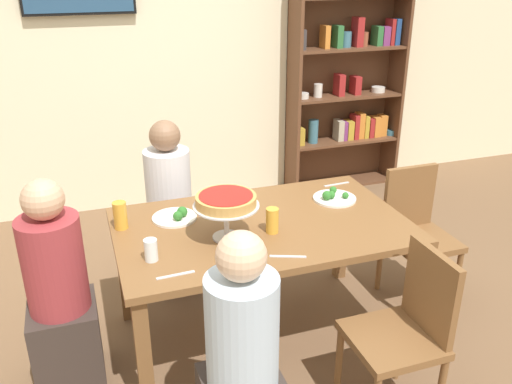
{
  "coord_description": "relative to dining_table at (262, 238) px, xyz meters",
  "views": [
    {
      "loc": [
        -0.89,
        -2.49,
        2.08
      ],
      "look_at": [
        0.0,
        0.1,
        0.89
      ],
      "focal_mm": 37.76,
      "sensor_mm": 36.0,
      "label": 1
    }
  ],
  "objects": [
    {
      "name": "cutlery_fork_far",
      "position": [
        -0.0,
        -0.38,
        0.09
      ],
      "size": [
        0.17,
        0.08,
        0.0
      ],
      "primitive_type": "cube",
      "rotation": [
        0.0,
        0.0,
        -0.38
      ],
      "color": "silver",
      "rests_on": "dining_table"
    },
    {
      "name": "diner_far_left",
      "position": [
        -0.38,
        0.79,
        -0.16
      ],
      "size": [
        0.34,
        0.34,
        1.15
      ],
      "rotation": [
        0.0,
        0.0,
        -1.57
      ],
      "color": "#382D28",
      "rests_on": "ground_plane"
    },
    {
      "name": "rear_partition",
      "position": [
        0.0,
        2.2,
        0.75
      ],
      "size": [
        8.0,
        0.12,
        2.8
      ],
      "primitive_type": "cube",
      "color": "beige",
      "rests_on": "ground_plane"
    },
    {
      "name": "water_glass_clear_near",
      "position": [
        -0.63,
        -0.19,
        0.14
      ],
      "size": [
        0.07,
        0.07,
        0.11
      ],
      "primitive_type": "cylinder",
      "color": "white",
      "rests_on": "dining_table"
    },
    {
      "name": "chair_near_right",
      "position": [
        0.45,
        -0.76,
        -0.17
      ],
      "size": [
        0.4,
        0.4,
        0.87
      ],
      "rotation": [
        0.0,
        0.0,
        1.57
      ],
      "color": "brown",
      "rests_on": "ground_plane"
    },
    {
      "name": "bookshelf",
      "position": [
        1.56,
        2.01,
        0.47
      ],
      "size": [
        1.17,
        0.3,
        2.21
      ],
      "color": "brown",
      "rests_on": "ground_plane"
    },
    {
      "name": "cutlery_knife_near",
      "position": [
        -0.09,
        0.39,
        0.09
      ],
      "size": [
        0.18,
        0.06,
        0.0
      ],
      "primitive_type": "cube",
      "rotation": [
        0.0,
        0.0,
        3.38
      ],
      "color": "silver",
      "rests_on": "dining_table"
    },
    {
      "name": "cutlery_fork_near",
      "position": [
        -0.55,
        -0.37,
        0.09
      ],
      "size": [
        0.18,
        0.02,
        0.0
      ],
      "primitive_type": "cube",
      "rotation": [
        0.0,
        0.0,
        0.04
      ],
      "color": "silver",
      "rests_on": "dining_table"
    },
    {
      "name": "chair_head_east",
      "position": [
        1.09,
        0.09,
        -0.17
      ],
      "size": [
        0.4,
        0.4,
        0.87
      ],
      "rotation": [
        0.0,
        0.0,
        3.14
      ],
      "color": "brown",
      "rests_on": "ground_plane"
    },
    {
      "name": "salad_plate_near_diner",
      "position": [
        0.52,
        0.16,
        0.1
      ],
      "size": [
        0.26,
        0.26,
        0.07
      ],
      "color": "white",
      "rests_on": "dining_table"
    },
    {
      "name": "deep_dish_pizza_stand",
      "position": [
        -0.23,
        -0.09,
        0.29
      ],
      "size": [
        0.34,
        0.34,
        0.24
      ],
      "color": "silver",
      "rests_on": "dining_table"
    },
    {
      "name": "cutlery_knife_far",
      "position": [
        0.64,
        0.37,
        0.09
      ],
      "size": [
        0.18,
        0.03,
        0.0
      ],
      "primitive_type": "cube",
      "rotation": [
        0.0,
        0.0,
        3.2
      ],
      "color": "silver",
      "rests_on": "dining_table"
    },
    {
      "name": "beer_glass_amber_short",
      "position": [
        0.02,
        -0.11,
        0.16
      ],
      "size": [
        0.07,
        0.07,
        0.14
      ],
      "primitive_type": "cylinder",
      "color": "gold",
      "rests_on": "dining_table"
    },
    {
      "name": "ground_plane",
      "position": [
        0.0,
        0.0,
        -0.65
      ],
      "size": [
        12.0,
        12.0,
        0.0
      ],
      "primitive_type": "plane",
      "color": "brown"
    },
    {
      "name": "beer_glass_amber_tall",
      "position": [
        -0.74,
        0.2,
        0.16
      ],
      "size": [
        0.07,
        0.07,
        0.15
      ],
      "primitive_type": "cylinder",
      "color": "gold",
      "rests_on": "dining_table"
    },
    {
      "name": "diner_head_west",
      "position": [
        -1.09,
        -0.01,
        -0.16
      ],
      "size": [
        0.34,
        0.34,
        1.15
      ],
      "color": "#382D28",
      "rests_on": "ground_plane"
    },
    {
      "name": "diner_near_left",
      "position": [
        -0.37,
        -0.81,
        -0.16
      ],
      "size": [
        0.34,
        0.34,
        1.15
      ],
      "rotation": [
        0.0,
        0.0,
        1.57
      ],
      "color": "#382D28",
      "rests_on": "ground_plane"
    },
    {
      "name": "dining_table",
      "position": [
        0.0,
        0.0,
        0.0
      ],
      "size": [
        1.59,
        0.98,
        0.74
      ],
      "color": "brown",
      "rests_on": "ground_plane"
    },
    {
      "name": "salad_plate_far_diner",
      "position": [
        -0.43,
        0.21,
        0.1
      ],
      "size": [
        0.25,
        0.25,
        0.07
      ],
      "color": "white",
      "rests_on": "dining_table"
    }
  ]
}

